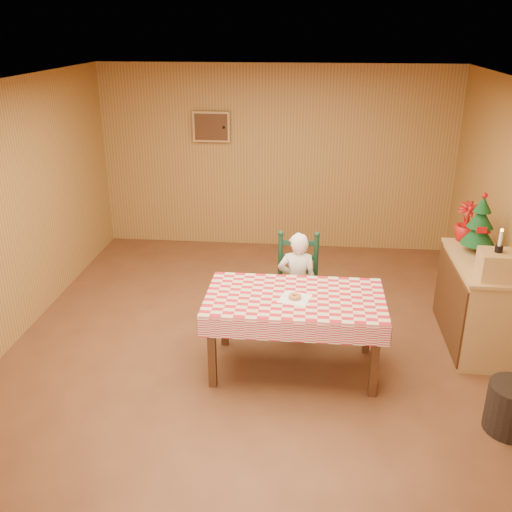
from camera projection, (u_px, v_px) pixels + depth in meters
The scene contains 12 objects.
ground at pixel (254, 349), 5.83m from camera, with size 6.00×6.00×0.00m, color brown.
cabin_walls at pixel (259, 161), 5.63m from camera, with size 5.10×6.05×2.65m.
dining_table at pixel (295, 304), 5.26m from camera, with size 1.66×0.96×0.77m.
ladder_chair at pixel (297, 286), 6.06m from camera, with size 0.44×0.40×1.08m.
seated_child at pixel (297, 283), 5.98m from camera, with size 0.41×0.27×1.12m, color white.
napkin at pixel (295, 298), 5.18m from camera, with size 0.26×0.26×0.00m, color white.
donut at pixel (295, 296), 5.18m from camera, with size 0.12×0.12×0.04m, color #C48246.
shelf_unit at pixel (475, 303), 5.78m from camera, with size 0.54×1.24×0.93m.
crate at pixel (496, 265), 5.19m from camera, with size 0.30×0.30×0.25m, color tan.
christmas_tree at pixel (480, 225), 5.72m from camera, with size 0.34×0.34×0.62m.
flower_arrangement at pixel (467, 222), 6.03m from camera, with size 0.24×0.24×0.42m, color #A6100F.
candle_set at pixel (499, 245), 5.11m from camera, with size 0.07×0.07×0.22m.
Camera 1 is at (0.52, -5.00, 3.10)m, focal length 40.00 mm.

